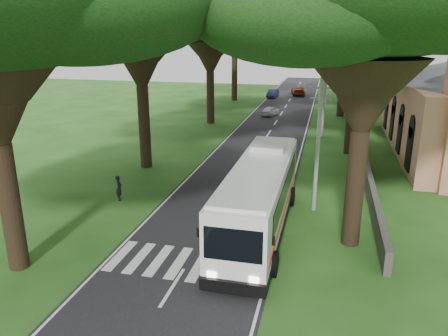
{
  "coord_description": "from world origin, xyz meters",
  "views": [
    {
      "loc": [
        5.91,
        -19.25,
        10.47
      ],
      "look_at": [
        -0.19,
        6.24,
        2.2
      ],
      "focal_mm": 35.0,
      "sensor_mm": 36.0,
      "label": 1
    }
  ],
  "objects_px": {
    "pole_near": "(318,144)",
    "distant_car_b": "(273,93)",
    "pole_mid": "(324,96)",
    "distant_car_a": "(270,111)",
    "coach_bus": "(260,195)",
    "pedestrian": "(119,188)",
    "distant_car_c": "(298,90)",
    "pole_far": "(327,77)"
  },
  "relations": [
    {
      "from": "pole_far",
      "to": "distant_car_c",
      "type": "height_order",
      "value": "pole_far"
    },
    {
      "from": "distant_car_b",
      "to": "pole_near",
      "type": "bearing_deg",
      "value": -75.53
    },
    {
      "from": "pole_near",
      "to": "distant_car_b",
      "type": "relative_size",
      "value": 2.02
    },
    {
      "from": "pole_far",
      "to": "pedestrian",
      "type": "bearing_deg",
      "value": -106.56
    },
    {
      "from": "pedestrian",
      "to": "distant_car_a",
      "type": "bearing_deg",
      "value": -29.52
    },
    {
      "from": "pole_near",
      "to": "coach_bus",
      "type": "distance_m",
      "value": 5.05
    },
    {
      "from": "coach_bus",
      "to": "distant_car_a",
      "type": "height_order",
      "value": "coach_bus"
    },
    {
      "from": "distant_car_a",
      "to": "distant_car_c",
      "type": "xyz_separation_m",
      "value": [
        2.02,
        20.11,
        0.17
      ]
    },
    {
      "from": "distant_car_c",
      "to": "pedestrian",
      "type": "relative_size",
      "value": 3.14
    },
    {
      "from": "distant_car_c",
      "to": "pole_near",
      "type": "bearing_deg",
      "value": 86.79
    },
    {
      "from": "pedestrian",
      "to": "pole_far",
      "type": "bearing_deg",
      "value": -36.06
    },
    {
      "from": "pole_near",
      "to": "pole_far",
      "type": "bearing_deg",
      "value": 90.0
    },
    {
      "from": "pole_far",
      "to": "pedestrian",
      "type": "height_order",
      "value": "pole_far"
    },
    {
      "from": "pole_far",
      "to": "coach_bus",
      "type": "relative_size",
      "value": 0.61
    },
    {
      "from": "pole_near",
      "to": "pole_mid",
      "type": "xyz_separation_m",
      "value": [
        0.0,
        20.0,
        0.0
      ]
    },
    {
      "from": "pole_far",
      "to": "coach_bus",
      "type": "xyz_separation_m",
      "value": [
        -2.8,
        -43.64,
        -2.11
      ]
    },
    {
      "from": "coach_bus",
      "to": "pedestrian",
      "type": "bearing_deg",
      "value": 166.07
    },
    {
      "from": "pole_mid",
      "to": "coach_bus",
      "type": "distance_m",
      "value": 23.9
    },
    {
      "from": "pole_far",
      "to": "distant_car_a",
      "type": "xyz_separation_m",
      "value": [
        -6.72,
        -9.85,
        -3.56
      ]
    },
    {
      "from": "coach_bus",
      "to": "distant_car_b",
      "type": "relative_size",
      "value": 3.3
    },
    {
      "from": "distant_car_a",
      "to": "distant_car_b",
      "type": "xyz_separation_m",
      "value": [
        -1.78,
        16.21,
        0.06
      ]
    },
    {
      "from": "pole_mid",
      "to": "coach_bus",
      "type": "height_order",
      "value": "pole_mid"
    },
    {
      "from": "distant_car_b",
      "to": "pedestrian",
      "type": "relative_size",
      "value": 2.38
    },
    {
      "from": "pole_mid",
      "to": "distant_car_c",
      "type": "xyz_separation_m",
      "value": [
        -4.7,
        30.26,
        -3.39
      ]
    },
    {
      "from": "distant_car_a",
      "to": "pedestrian",
      "type": "distance_m",
      "value": 31.88
    },
    {
      "from": "distant_car_a",
      "to": "pole_far",
      "type": "bearing_deg",
      "value": -106.65
    },
    {
      "from": "pole_near",
      "to": "distant_car_b",
      "type": "distance_m",
      "value": 47.26
    },
    {
      "from": "coach_bus",
      "to": "pedestrian",
      "type": "height_order",
      "value": "coach_bus"
    },
    {
      "from": "coach_bus",
      "to": "distant_car_c",
      "type": "height_order",
      "value": "coach_bus"
    },
    {
      "from": "distant_car_b",
      "to": "pedestrian",
      "type": "bearing_deg",
      "value": -90.44
    },
    {
      "from": "pole_near",
      "to": "coach_bus",
      "type": "xyz_separation_m",
      "value": [
        -2.8,
        -3.64,
        -2.11
      ]
    },
    {
      "from": "pole_near",
      "to": "pole_mid",
      "type": "relative_size",
      "value": 1.0
    },
    {
      "from": "distant_car_a",
      "to": "distant_car_c",
      "type": "height_order",
      "value": "distant_car_c"
    },
    {
      "from": "pole_mid",
      "to": "distant_car_b",
      "type": "distance_m",
      "value": 27.92
    },
    {
      "from": "coach_bus",
      "to": "pole_far",
      "type": "bearing_deg",
      "value": 86.62
    },
    {
      "from": "pole_mid",
      "to": "coach_bus",
      "type": "xyz_separation_m",
      "value": [
        -2.8,
        -23.64,
        -2.11
      ]
    },
    {
      "from": "pole_near",
      "to": "distant_car_a",
      "type": "height_order",
      "value": "pole_near"
    },
    {
      "from": "pole_far",
      "to": "coach_bus",
      "type": "height_order",
      "value": "pole_far"
    },
    {
      "from": "coach_bus",
      "to": "distant_car_a",
      "type": "relative_size",
      "value": 3.76
    },
    {
      "from": "pole_near",
      "to": "distant_car_a",
      "type": "bearing_deg",
      "value": 102.56
    },
    {
      "from": "pole_far",
      "to": "distant_car_b",
      "type": "height_order",
      "value": "pole_far"
    },
    {
      "from": "pole_mid",
      "to": "distant_car_a",
      "type": "xyz_separation_m",
      "value": [
        -6.72,
        10.15,
        -3.56
      ]
    }
  ]
}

